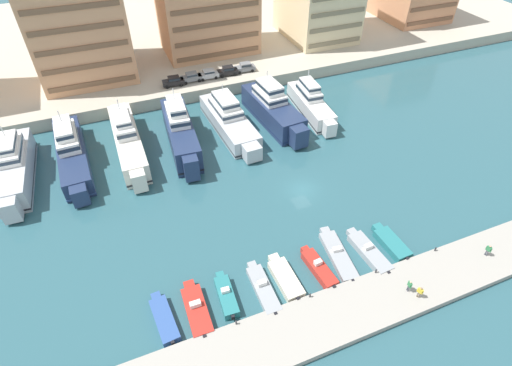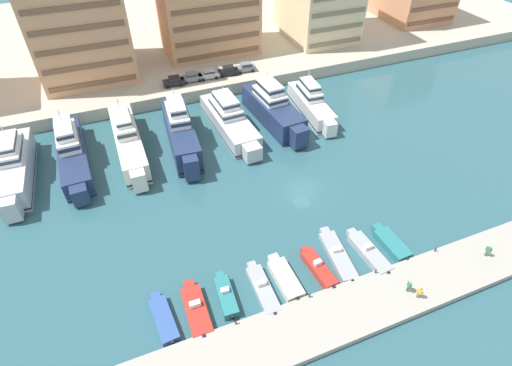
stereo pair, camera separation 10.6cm
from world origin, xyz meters
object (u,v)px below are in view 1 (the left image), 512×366
(car_black_far_left, at_px, (173,81))
(yacht_navy_left, at_px, (71,151))
(yacht_silver_far_left, at_px, (15,167))
(car_silver_mid_left, at_px, (208,74))
(motorboat_blue_far_left, at_px, (164,319))
(motorboat_teal_mid_left, at_px, (226,295))
(car_black_center_left, at_px, (228,71))
(yacht_white_mid_right, at_px, (311,103))
(motorboat_grey_center_left, at_px, (263,288))
(pedestrian_far_side, at_px, (410,285))
(yacht_navy_center_right, at_px, (273,109))
(motorboat_cream_center, at_px, (285,278))
(yacht_ivory_mid_left, at_px, (127,139))
(yacht_silver_center, at_px, (229,120))
(motorboat_teal_far_right, at_px, (391,243))
(motorboat_red_left, at_px, (196,309))
(yacht_navy_center_left, at_px, (180,131))
(car_grey_center, at_px, (245,67))
(car_grey_left, at_px, (191,77))
(motorboat_red_center_right, at_px, (318,268))
(motorboat_grey_right, at_px, (369,252))
(motorboat_grey_mid_right, at_px, (338,255))
(pedestrian_near_edge, at_px, (489,250))
(pedestrian_mid_deck, at_px, (420,292))

(car_black_far_left, bearing_deg, yacht_navy_left, -143.05)
(yacht_silver_far_left, bearing_deg, car_silver_mid_left, 25.02)
(motorboat_blue_far_left, bearing_deg, motorboat_teal_mid_left, 1.00)
(yacht_silver_far_left, height_order, car_black_center_left, yacht_silver_far_left)
(yacht_white_mid_right, height_order, motorboat_grey_center_left, yacht_white_mid_right)
(car_silver_mid_left, bearing_deg, pedestrian_far_side, -83.21)
(yacht_navy_center_right, xyz_separation_m, car_black_center_left, (-3.01, 15.57, 0.81))
(motorboat_teal_mid_left, bearing_deg, yacht_navy_left, 113.96)
(motorboat_cream_center, bearing_deg, pedestrian_far_side, -29.90)
(yacht_ivory_mid_left, height_order, motorboat_blue_far_left, yacht_ivory_mid_left)
(motorboat_cream_center, distance_m, car_black_center_left, 48.29)
(car_silver_mid_left, bearing_deg, yacht_navy_left, -150.58)
(yacht_silver_center, relative_size, motorboat_teal_mid_left, 3.32)
(motorboat_cream_center, xyz_separation_m, motorboat_teal_far_right, (14.53, -0.23, -0.01))
(motorboat_red_left, bearing_deg, motorboat_grey_center_left, -1.72)
(yacht_silver_far_left, height_order, motorboat_teal_mid_left, yacht_silver_far_left)
(yacht_navy_center_left, relative_size, car_grey_center, 4.67)
(yacht_silver_center, bearing_deg, motorboat_cream_center, -97.72)
(yacht_white_mid_right, height_order, motorboat_blue_far_left, yacht_white_mid_right)
(car_grey_left, bearing_deg, yacht_navy_left, -147.01)
(yacht_navy_left, xyz_separation_m, motorboat_red_center_right, (25.50, -32.51, -1.70))
(motorboat_grey_center_left, height_order, motorboat_red_center_right, motorboat_red_center_right)
(motorboat_grey_center_left, distance_m, motorboat_grey_right, 14.04)
(motorboat_cream_center, xyz_separation_m, motorboat_grey_mid_right, (7.44, 0.77, -0.11))
(yacht_white_mid_right, distance_m, motorboat_cream_center, 37.47)
(motorboat_red_left, relative_size, pedestrian_far_side, 4.23)
(yacht_navy_center_right, relative_size, car_grey_center, 4.53)
(yacht_silver_far_left, distance_m, car_black_far_left, 31.66)
(motorboat_teal_far_right, bearing_deg, yacht_white_mid_right, 80.37)
(yacht_silver_center, xyz_separation_m, car_silver_mid_left, (1.01, 15.24, 1.31))
(car_grey_left, distance_m, pedestrian_near_edge, 57.87)
(yacht_navy_center_right, xyz_separation_m, car_silver_mid_left, (-7.04, 15.59, 0.81))
(motorboat_red_center_right, distance_m, motorboat_grey_right, 6.89)
(motorboat_grey_mid_right, bearing_deg, pedestrian_far_side, -59.98)
(yacht_navy_left, relative_size, motorboat_red_center_right, 3.23)
(car_black_center_left, bearing_deg, motorboat_blue_far_left, -116.48)
(motorboat_red_left, height_order, pedestrian_far_side, pedestrian_far_side)
(motorboat_red_center_right, relative_size, car_grey_left, 1.61)
(yacht_silver_center, bearing_deg, pedestrian_near_edge, -63.19)
(yacht_navy_center_left, xyz_separation_m, motorboat_cream_center, (4.47, -30.57, -2.25))
(motorboat_cream_center, xyz_separation_m, car_grey_center, (13.18, 47.51, 2.84))
(yacht_silver_far_left, bearing_deg, pedestrian_near_edge, -35.35)
(motorboat_blue_far_left, height_order, motorboat_teal_mid_left, motorboat_teal_mid_left)
(yacht_navy_center_right, height_order, pedestrian_mid_deck, yacht_navy_center_right)
(yacht_navy_left, relative_size, motorboat_grey_right, 2.75)
(yacht_white_mid_right, bearing_deg, pedestrian_mid_deck, -100.89)
(yacht_navy_center_right, xyz_separation_m, motorboat_teal_far_right, (2.13, -31.95, -2.04))
(motorboat_red_left, relative_size, car_black_center_left, 1.73)
(yacht_ivory_mid_left, distance_m, yacht_navy_center_left, 8.45)
(motorboat_grey_center_left, xyz_separation_m, motorboat_red_center_right, (7.15, 0.08, 0.10))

